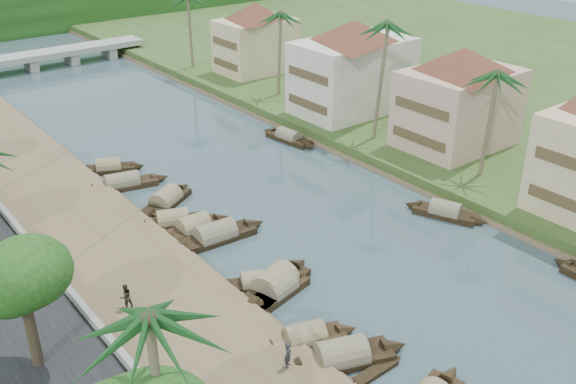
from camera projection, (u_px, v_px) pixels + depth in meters
ground at (428, 287)px, 43.99m from camera, size 220.00×220.00×0.00m
left_bank at (88, 239)px, 49.06m from camera, size 10.00×180.00×0.80m
right_bank at (402, 134)px, 68.35m from camera, size 16.00×180.00×1.20m
retaining_wall at (30, 246)px, 46.32m from camera, size 0.40×180.00×1.10m
bridge at (51, 55)px, 94.00m from camera, size 28.00×4.00×2.40m
building_mid at (460, 96)px, 62.21m from camera, size 14.11×14.11×9.70m
building_far at (353, 65)px, 71.42m from camera, size 15.59×15.59×10.20m
building_distant at (256, 37)px, 86.30m from camera, size 12.62×12.62×9.20m
sampan_3 at (342, 357)px, 36.99m from camera, size 8.58×4.61×2.28m
sampan_4 at (305, 339)px, 38.44m from camera, size 7.15×3.61×2.03m
sampan_5 at (275, 286)px, 43.45m from camera, size 8.36×4.66×2.56m
sampan_6 at (279, 290)px, 42.97m from camera, size 6.78×2.94×2.01m
sampan_7 at (257, 283)px, 43.76m from camera, size 6.30×3.92×1.76m
sampan_8 at (194, 228)px, 50.54m from camera, size 6.97×1.97×2.16m
sampan_9 at (216, 236)px, 49.43m from camera, size 9.09×2.32×2.27m
sampan_10 at (173, 221)px, 51.54m from camera, size 7.31×4.06×2.03m
sampan_11 at (166, 201)px, 54.75m from camera, size 7.45×5.27×2.20m
sampan_12 at (123, 184)px, 57.83m from camera, size 8.78×3.56×2.08m
sampan_13 at (109, 168)px, 61.03m from camera, size 6.68×4.24×1.90m
sampan_15 at (445, 212)px, 52.94m from camera, size 4.12×7.24×1.97m
sampan_16 at (289, 138)px, 68.00m from camera, size 2.44×7.75×1.91m
canoe_1 at (374, 373)px, 36.28m from camera, size 4.68×0.86×0.75m
canoe_2 at (199, 221)px, 52.17m from camera, size 4.80×3.20×0.74m
palm_1 at (495, 76)px, 53.77m from camera, size 3.20×3.20×10.83m
palm_2 at (382, 27)px, 60.98m from camera, size 3.20×3.20×13.06m
palm_3 at (278, 16)px, 74.73m from camera, size 3.20×3.20×11.28m
palm_4 at (150, 323)px, 21.69m from camera, size 3.20×3.20×12.21m
tree_2 at (20, 277)px, 32.59m from camera, size 4.51×4.51×7.62m
tree_6 at (378, 58)px, 75.00m from camera, size 4.93×4.93×7.13m
person_near at (288, 355)px, 35.41m from camera, size 0.71×0.68×1.64m
person_far at (125, 296)px, 40.25m from camera, size 0.88×0.72×1.71m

